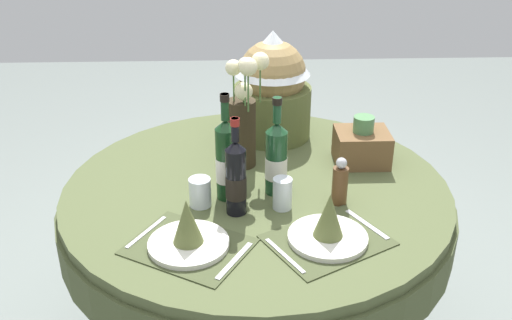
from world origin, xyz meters
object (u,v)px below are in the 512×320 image
at_px(wine_bottle_centre, 236,178).
at_px(pepper_mill, 340,183).
at_px(place_setting_left, 188,234).
at_px(place_setting_right, 328,227).
at_px(tumbler_mid, 282,193).
at_px(wine_bottle_rear, 276,158).
at_px(flower_vase, 243,117).
at_px(woven_basket_side_right, 362,145).
at_px(tumbler_near_right, 200,192).
at_px(gift_tub_back_centre, 272,83).
at_px(wine_bottle_left, 226,160).
at_px(dining_table, 256,216).

bearing_deg(wine_bottle_centre, pepper_mill, 7.80).
distance_m(place_setting_left, place_setting_right, 0.41).
relative_size(place_setting_left, tumbler_mid, 3.97).
height_order(place_setting_right, wine_bottle_rear, wine_bottle_rear).
bearing_deg(place_setting_right, place_setting_left, -177.53).
distance_m(flower_vase, woven_basket_side_right, 0.46).
bearing_deg(place_setting_right, woven_basket_side_right, 68.52).
height_order(tumbler_near_right, tumbler_mid, tumbler_mid).
bearing_deg(gift_tub_back_centre, flower_vase, -114.00).
bearing_deg(pepper_mill, flower_vase, 138.10).
relative_size(tumbler_mid, woven_basket_side_right, 0.54).
bearing_deg(wine_bottle_left, dining_table, 38.73).
xyz_separation_m(wine_bottle_rear, tumbler_mid, (0.01, -0.11, -0.08)).
height_order(dining_table, gift_tub_back_centre, gift_tub_back_centre).
relative_size(flower_vase, gift_tub_back_centre, 1.01).
height_order(wine_bottle_centre, woven_basket_side_right, wine_bottle_centre).
relative_size(dining_table, pepper_mill, 8.30).
bearing_deg(tumbler_mid, pepper_mill, 7.39).
xyz_separation_m(flower_vase, wine_bottle_rear, (0.11, -0.20, -0.07)).
distance_m(wine_bottle_rear, woven_basket_side_right, 0.40).
distance_m(wine_bottle_centre, tumbler_near_right, 0.15).
height_order(gift_tub_back_centre, woven_basket_side_right, gift_tub_back_centre).
bearing_deg(pepper_mill, place_setting_left, -153.91).
distance_m(dining_table, woven_basket_side_right, 0.48).
bearing_deg(place_setting_right, gift_tub_back_centre, 98.78).
height_order(place_setting_right, tumbler_near_right, place_setting_right).
xyz_separation_m(place_setting_left, place_setting_right, (0.41, 0.02, 0.00)).
relative_size(wine_bottle_centre, tumbler_mid, 3.08).
bearing_deg(wine_bottle_left, wine_bottle_centre, -72.50).
bearing_deg(place_setting_right, wine_bottle_left, 138.21).
xyz_separation_m(place_setting_left, flower_vase, (0.17, 0.52, 0.15)).
relative_size(place_setting_left, gift_tub_back_centre, 0.96).
height_order(wine_bottle_left, pepper_mill, wine_bottle_left).
bearing_deg(woven_basket_side_right, wine_bottle_rear, -147.54).
bearing_deg(gift_tub_back_centre, wine_bottle_rear, -91.86).
distance_m(place_setting_left, woven_basket_side_right, 0.81).
bearing_deg(tumbler_mid, flower_vase, 111.68).
distance_m(place_setting_right, wine_bottle_left, 0.42).
bearing_deg(place_setting_right, dining_table, 119.54).
relative_size(wine_bottle_rear, pepper_mill, 2.08).
bearing_deg(wine_bottle_centre, flower_vase, 84.93).
distance_m(place_setting_right, tumbler_mid, 0.23).
distance_m(place_setting_right, flower_vase, 0.57).
distance_m(wine_bottle_rear, tumbler_near_right, 0.28).
distance_m(place_setting_left, pepper_mill, 0.54).
bearing_deg(tumbler_near_right, flower_vase, 62.06).
relative_size(place_setting_right, woven_basket_side_right, 2.15).
xyz_separation_m(place_setting_right, pepper_mill, (0.07, 0.22, 0.03)).
bearing_deg(flower_vase, wine_bottle_centre, -95.07).
bearing_deg(place_setting_right, tumbler_near_right, 150.44).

